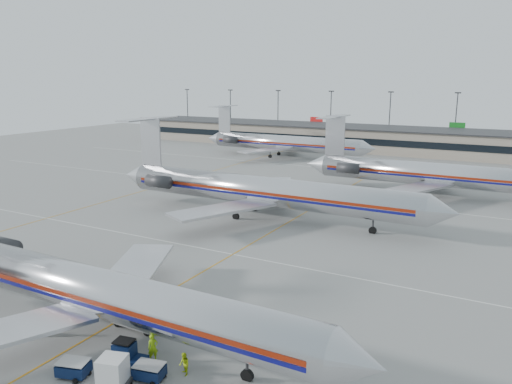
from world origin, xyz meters
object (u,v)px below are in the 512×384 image
Objects in this scene: jet_second_row at (259,190)px; tug_center at (127,356)px; belt_loader at (138,320)px; uld_container at (113,372)px; jet_foreground at (84,287)px.

tug_center is (10.10, -36.94, -2.92)m from jet_second_row.
belt_loader is at bearing 113.79° from tug_center.
uld_container is at bearing -59.53° from belt_loader.
belt_loader reaches higher than tug_center.
uld_container is (0.76, -2.04, 0.14)m from tug_center.
jet_second_row is 21.65× the size of uld_container.
jet_foreground is at bearing -84.15° from jet_second_row.
jet_second_row is at bearing 95.85° from jet_foreground.
jet_second_row reaches higher than tug_center.
jet_second_row reaches higher than jet_foreground.
uld_container is at bearing -32.35° from jet_foreground.
jet_second_row reaches higher than belt_loader.
jet_foreground is 34.52m from jet_second_row.
jet_foreground reaches higher than tug_center.
jet_foreground is 17.26× the size of tug_center.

